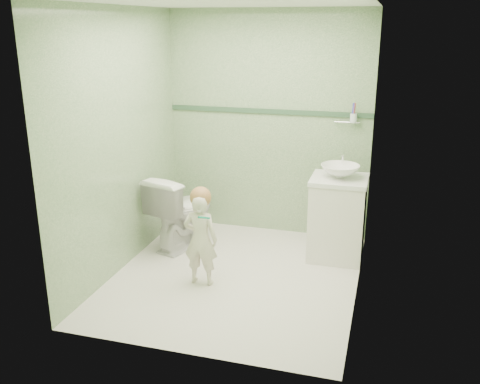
% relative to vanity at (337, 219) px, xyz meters
% --- Properties ---
extents(ground, '(2.50, 2.50, 0.00)m').
position_rel_vanity_xyz_m(ground, '(-0.84, -0.70, -0.40)').
color(ground, silver).
rests_on(ground, ground).
extents(room_shell, '(2.50, 2.54, 2.40)m').
position_rel_vanity_xyz_m(room_shell, '(-0.84, -0.70, 0.80)').
color(room_shell, '#7DA676').
rests_on(room_shell, ground).
extents(trim_stripe, '(2.20, 0.02, 0.05)m').
position_rel_vanity_xyz_m(trim_stripe, '(-0.84, 0.54, 0.95)').
color(trim_stripe, '#33553B').
rests_on(trim_stripe, room_shell).
extents(vanity, '(0.52, 0.50, 0.80)m').
position_rel_vanity_xyz_m(vanity, '(0.00, 0.00, 0.00)').
color(vanity, white).
rests_on(vanity, ground).
extents(counter, '(0.54, 0.52, 0.04)m').
position_rel_vanity_xyz_m(counter, '(0.00, 0.00, 0.41)').
color(counter, white).
rests_on(counter, vanity).
extents(basin, '(0.37, 0.37, 0.13)m').
position_rel_vanity_xyz_m(basin, '(0.00, 0.00, 0.49)').
color(basin, white).
rests_on(basin, counter).
extents(faucet, '(0.03, 0.13, 0.18)m').
position_rel_vanity_xyz_m(faucet, '(0.00, 0.19, 0.57)').
color(faucet, silver).
rests_on(faucet, counter).
extents(cup_holder, '(0.26, 0.07, 0.21)m').
position_rel_vanity_xyz_m(cup_holder, '(0.05, 0.48, 0.93)').
color(cup_holder, silver).
rests_on(cup_holder, room_shell).
extents(toilet, '(0.64, 0.86, 0.78)m').
position_rel_vanity_xyz_m(toilet, '(-1.58, -0.16, -0.01)').
color(toilet, white).
rests_on(toilet, ground).
extents(toddler, '(0.31, 0.21, 0.84)m').
position_rel_vanity_xyz_m(toddler, '(-1.10, -0.90, 0.02)').
color(toddler, beige).
rests_on(toddler, ground).
extents(hair_cap, '(0.19, 0.19, 0.19)m').
position_rel_vanity_xyz_m(hair_cap, '(-1.10, -0.87, 0.41)').
color(hair_cap, '#A37041').
rests_on(hair_cap, toddler).
extents(teal_toothbrush, '(0.11, 0.13, 0.08)m').
position_rel_vanity_xyz_m(teal_toothbrush, '(-1.03, -1.02, 0.29)').
color(teal_toothbrush, '#0F906F').
rests_on(teal_toothbrush, toddler).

